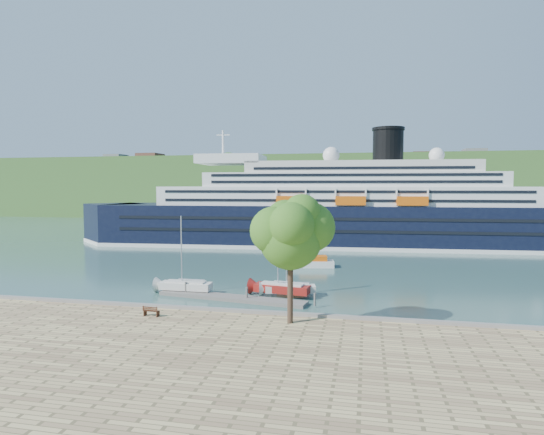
% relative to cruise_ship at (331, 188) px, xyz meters
% --- Properties ---
extents(ground, '(400.00, 400.00, 0.00)m').
position_rel_cruise_ship_xyz_m(ground, '(-8.13, -55.65, -12.26)').
color(ground, '#2C4F4A').
rests_on(ground, ground).
extents(far_hillside, '(400.00, 50.00, 24.00)m').
position_rel_cruise_ship_xyz_m(far_hillside, '(-8.13, 89.35, -0.26)').
color(far_hillside, '#365A24').
rests_on(far_hillside, ground).
extents(quay_coping, '(220.00, 0.50, 0.30)m').
position_rel_cruise_ship_xyz_m(quay_coping, '(-8.13, -55.85, -11.11)').
color(quay_coping, slate).
rests_on(quay_coping, promenade).
extents(cruise_ship, '(110.02, 23.29, 24.52)m').
position_rel_cruise_ship_xyz_m(cruise_ship, '(0.00, 0.00, 0.00)').
color(cruise_ship, black).
rests_on(cruise_ship, ground).
extents(park_bench, '(1.58, 0.74, 0.99)m').
position_rel_cruise_ship_xyz_m(park_bench, '(-11.32, -58.57, -10.77)').
color(park_bench, '#442313').
rests_on(park_bench, promenade).
extents(promenade_tree, '(7.13, 7.13, 11.81)m').
position_rel_cruise_ship_xyz_m(promenade_tree, '(1.15, -58.03, -5.36)').
color(promenade_tree, '#30671B').
rests_on(promenade_tree, promenade).
extents(floating_pontoon, '(17.45, 4.74, 0.39)m').
position_rel_cruise_ship_xyz_m(floating_pontoon, '(-7.26, -47.68, -12.07)').
color(floating_pontoon, slate).
rests_on(floating_pontoon, ground).
extents(sailboat_white_near, '(6.75, 1.91, 8.71)m').
position_rel_cruise_ship_xyz_m(sailboat_white_near, '(-13.31, -45.98, -7.91)').
color(sailboat_white_near, silver).
rests_on(sailboat_white_near, ground).
extents(sailboat_red, '(7.27, 2.95, 9.12)m').
position_rel_cruise_ship_xyz_m(sailboat_red, '(-1.94, -45.19, -7.70)').
color(sailboat_red, maroon).
rests_on(sailboat_red, ground).
extents(sailboat_white_far, '(6.56, 3.06, 8.18)m').
position_rel_cruise_ship_xyz_m(sailboat_white_far, '(-1.06, -44.71, -8.17)').
color(sailboat_white_far, silver).
rests_on(sailboat_white_far, ground).
extents(tender_launch, '(6.77, 3.31, 1.79)m').
position_rel_cruise_ship_xyz_m(tender_launch, '(-0.68, -25.69, -11.36)').
color(tender_launch, '#D3570C').
rests_on(tender_launch, ground).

